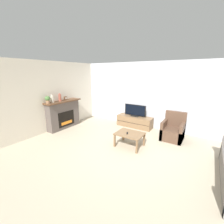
% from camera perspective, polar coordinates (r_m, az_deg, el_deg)
% --- Properties ---
extents(ground_plane, '(24.00, 24.00, 0.00)m').
position_cam_1_polar(ground_plane, '(4.63, 6.58, -14.73)').
color(ground_plane, tan).
extents(wall_back, '(12.00, 0.06, 2.70)m').
position_cam_1_polar(wall_back, '(6.28, 16.67, 5.77)').
color(wall_back, silver).
rests_on(wall_back, ground).
extents(wall_left, '(0.06, 12.00, 2.70)m').
position_cam_1_polar(wall_left, '(6.39, -21.70, 5.48)').
color(wall_left, beige).
rests_on(wall_left, ground).
extents(fireplace, '(0.46, 1.56, 1.17)m').
position_cam_1_polar(fireplace, '(6.55, -18.00, -0.78)').
color(fireplace, '#564C47').
rests_on(fireplace, ground).
extents(mantel_vase_left, '(0.13, 0.13, 0.30)m').
position_cam_1_polar(mantel_vase_left, '(6.11, -21.82, 4.66)').
color(mantel_vase_left, beige).
rests_on(mantel_vase_left, fireplace).
extents(mantel_vase_centre_left, '(0.11, 0.11, 0.32)m').
position_cam_1_polar(mantel_vase_centre_left, '(6.32, -19.25, 5.28)').
color(mantel_vase_centre_left, '#994C3D').
rests_on(mantel_vase_centre_left, fireplace).
extents(mantel_clock, '(0.08, 0.11, 0.15)m').
position_cam_1_polar(mantel_clock, '(6.49, -17.30, 5.03)').
color(mantel_clock, brown).
rests_on(mantel_clock, fireplace).
extents(potted_plant, '(0.18, 0.18, 0.27)m').
position_cam_1_polar(potted_plant, '(6.01, -23.34, 4.48)').
color(potted_plant, '#936B4C').
rests_on(potted_plant, fireplace).
extents(tv_stand, '(1.50, 0.50, 0.47)m').
position_cam_1_polar(tv_stand, '(6.51, 8.59, -3.58)').
color(tv_stand, brown).
rests_on(tv_stand, ground).
extents(tv, '(0.94, 0.18, 0.51)m').
position_cam_1_polar(tv, '(6.38, 8.74, 0.39)').
color(tv, black).
rests_on(tv, tv_stand).
extents(armchair, '(0.70, 0.76, 0.94)m').
position_cam_1_polar(armchair, '(5.69, 22.20, -6.62)').
color(armchair, brown).
rests_on(armchair, ground).
extents(coffee_table, '(0.84, 0.65, 0.44)m').
position_cam_1_polar(coffee_table, '(4.77, 6.73, -8.69)').
color(coffee_table, brown).
rests_on(coffee_table, ground).
extents(remote, '(0.10, 0.15, 0.02)m').
position_cam_1_polar(remote, '(4.73, 5.83, -7.99)').
color(remote, black).
rests_on(remote, coffee_table).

